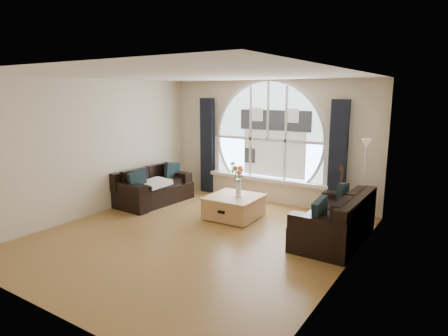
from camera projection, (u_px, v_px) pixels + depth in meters
ground at (196, 236)px, 6.60m from camera, size 5.00×5.50×0.01m
ceiling at (193, 75)px, 6.08m from camera, size 5.00×5.50×0.01m
wall_back at (269, 142)px, 8.61m from camera, size 5.00×0.01×2.70m
wall_front at (37, 196)px, 4.07m from camera, size 5.00×0.01×2.70m
wall_left at (94, 147)px, 7.67m from camera, size 0.01×5.50×2.70m
wall_right at (348, 177)px, 5.01m from camera, size 0.01×5.50×2.70m
attic_slope at (329, 99)px, 4.98m from camera, size 0.92×5.50×0.72m
arched_window at (268, 129)px, 8.53m from camera, size 2.60×0.06×2.15m
window_sill at (266, 179)px, 8.69m from camera, size 2.90×0.22×0.08m
window_frame at (268, 129)px, 8.50m from camera, size 2.76×0.08×2.15m
neighbor_house at (274, 135)px, 8.46m from camera, size 1.70×0.02×1.50m
curtain_left at (207, 146)px, 9.40m from camera, size 0.35×0.12×2.30m
curtain_right at (338, 157)px, 7.69m from camera, size 0.35×0.12×2.30m
sofa_left at (154, 185)px, 8.56m from camera, size 0.96×1.76×0.76m
sofa_right at (334, 218)px, 6.34m from camera, size 0.93×1.82×0.80m
coffee_chest at (234, 206)px, 7.55m from camera, size 1.00×1.00×0.48m
throw_blanket at (155, 183)px, 8.33m from camera, size 0.64×0.64×0.10m
vase_flowers at (238, 177)px, 7.41m from camera, size 0.24×0.24×0.70m
floor_lamp at (364, 181)px, 7.16m from camera, size 0.24×0.24×1.60m
guitar at (341, 191)px, 7.57m from camera, size 0.42×0.34×1.06m
potted_plant at (233, 167)px, 9.12m from camera, size 0.16×0.11×0.28m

